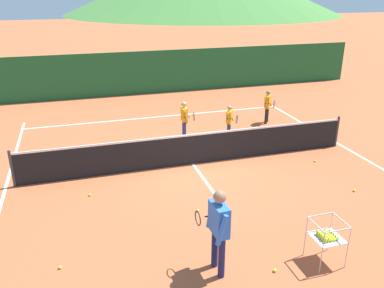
# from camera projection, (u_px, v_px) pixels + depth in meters

# --- Properties ---
(ground_plane) EXTENTS (120.00, 120.00, 0.00)m
(ground_plane) POSITION_uv_depth(u_px,v_px,m) (193.00, 164.00, 12.06)
(ground_plane) COLOR #B25633
(line_baseline_far) EXTENTS (10.53, 0.08, 0.01)m
(line_baseline_far) POSITION_uv_depth(u_px,v_px,m) (159.00, 117.00, 16.39)
(line_baseline_far) COLOR white
(line_baseline_far) RESTS_ON ground
(line_sideline_west) EXTENTS (0.08, 11.30, 0.01)m
(line_sideline_west) POSITION_uv_depth(u_px,v_px,m) (6.00, 187.00, 10.65)
(line_sideline_west) COLOR white
(line_sideline_west) RESTS_ON ground
(line_sideline_east) EXTENTS (0.08, 11.30, 0.01)m
(line_sideline_east) POSITION_uv_depth(u_px,v_px,m) (341.00, 145.00, 13.47)
(line_sideline_east) COLOR white
(line_sideline_east) RESTS_ON ground
(line_service_center) EXTENTS (0.08, 5.06, 0.01)m
(line_service_center) POSITION_uv_depth(u_px,v_px,m) (193.00, 164.00, 12.06)
(line_service_center) COLOR white
(line_service_center) RESTS_ON ground
(tennis_net) EXTENTS (10.13, 0.08, 1.05)m
(tennis_net) POSITION_uv_depth(u_px,v_px,m) (193.00, 149.00, 11.88)
(tennis_net) COLOR #333338
(tennis_net) RESTS_ON ground
(instructor) EXTENTS (0.46, 0.77, 1.72)m
(instructor) POSITION_uv_depth(u_px,v_px,m) (218.00, 224.00, 7.16)
(instructor) COLOR #191E4C
(instructor) RESTS_ON ground
(student_0) EXTENTS (0.41, 0.67, 1.35)m
(student_0) POSITION_uv_depth(u_px,v_px,m) (185.00, 117.00, 13.77)
(student_0) COLOR navy
(student_0) RESTS_ON ground
(student_1) EXTENTS (0.40, 0.68, 1.20)m
(student_1) POSITION_uv_depth(u_px,v_px,m) (230.00, 119.00, 13.84)
(student_1) COLOR navy
(student_1) RESTS_ON ground
(student_2) EXTENTS (0.46, 0.70, 1.31)m
(student_2) POSITION_uv_depth(u_px,v_px,m) (268.00, 104.00, 15.39)
(student_2) COLOR black
(student_2) RESTS_ON ground
(ball_cart) EXTENTS (0.58, 0.58, 0.90)m
(ball_cart) POSITION_uv_depth(u_px,v_px,m) (326.00, 236.00, 7.58)
(ball_cart) COLOR #B7B7BC
(ball_cart) RESTS_ON ground
(tennis_ball_0) EXTENTS (0.07, 0.07, 0.07)m
(tennis_ball_0) POSITION_uv_depth(u_px,v_px,m) (198.00, 210.00, 9.50)
(tennis_ball_0) COLOR yellow
(tennis_ball_0) RESTS_ON ground
(tennis_ball_3) EXTENTS (0.07, 0.07, 0.07)m
(tennis_ball_3) POSITION_uv_depth(u_px,v_px,m) (354.00, 190.00, 10.43)
(tennis_ball_3) COLOR yellow
(tennis_ball_3) RESTS_ON ground
(tennis_ball_4) EXTENTS (0.07, 0.07, 0.07)m
(tennis_ball_4) POSITION_uv_depth(u_px,v_px,m) (275.00, 270.00, 7.50)
(tennis_ball_4) COLOR yellow
(tennis_ball_4) RESTS_ON ground
(tennis_ball_6) EXTENTS (0.07, 0.07, 0.07)m
(tennis_ball_6) POSITION_uv_depth(u_px,v_px,m) (90.00, 195.00, 10.21)
(tennis_ball_6) COLOR yellow
(tennis_ball_6) RESTS_ON ground
(tennis_ball_8) EXTENTS (0.07, 0.07, 0.07)m
(tennis_ball_8) POSITION_uv_depth(u_px,v_px,m) (315.00, 161.00, 12.19)
(tennis_ball_8) COLOR yellow
(tennis_ball_8) RESTS_ON ground
(tennis_ball_9) EXTENTS (0.07, 0.07, 0.07)m
(tennis_ball_9) POSITION_uv_depth(u_px,v_px,m) (60.00, 267.00, 7.58)
(tennis_ball_9) COLOR yellow
(tennis_ball_9) RESTS_ON ground
(windscreen_fence) EXTENTS (23.17, 0.08, 2.11)m
(windscreen_fence) POSITION_uv_depth(u_px,v_px,m) (141.00, 73.00, 19.48)
(windscreen_fence) COLOR #1E5B2D
(windscreen_fence) RESTS_ON ground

